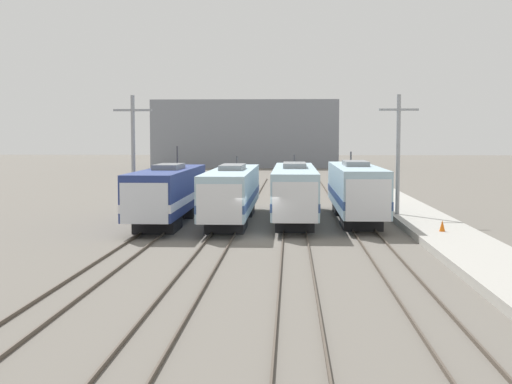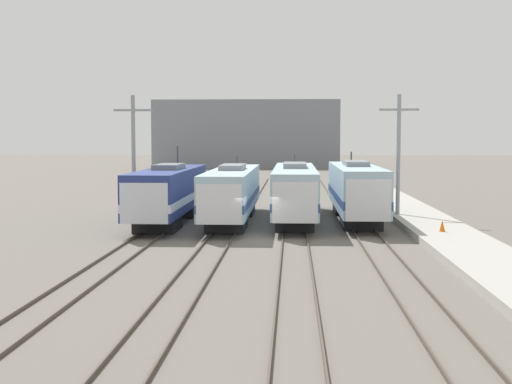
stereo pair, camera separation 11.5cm
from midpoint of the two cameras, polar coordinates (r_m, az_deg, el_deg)
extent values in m
plane|color=#666059|center=(42.15, 0.22, -3.77)|extent=(400.00, 400.00, 0.00)
cube|color=#4C4238|center=(43.10, -9.54, -3.54)|extent=(0.07, 120.00, 0.15)
cube|color=#4C4238|center=(42.82, -7.66, -3.57)|extent=(0.07, 120.00, 0.15)
cube|color=#4C4238|center=(42.37, -3.73, -3.63)|extent=(0.07, 120.00, 0.15)
cube|color=#4C4238|center=(42.23, -1.79, -3.65)|extent=(0.07, 120.00, 0.15)
cube|color=#4C4238|center=(42.09, 2.23, -3.68)|extent=(0.07, 120.00, 0.15)
cube|color=#4C4238|center=(42.10, 4.19, -3.68)|extent=(0.07, 120.00, 0.15)
cube|color=#4C4238|center=(42.27, 8.20, -3.68)|extent=(0.07, 120.00, 0.15)
cube|color=#4C4238|center=(42.42, 10.13, -3.68)|extent=(0.07, 120.00, 0.15)
cube|color=black|center=(46.18, -7.77, -2.49)|extent=(2.61, 3.73, 0.95)
cube|color=black|center=(54.47, -6.12, -1.43)|extent=(2.61, 3.73, 0.95)
cube|color=navy|center=(50.14, -6.89, 0.22)|extent=(3.07, 16.94, 2.83)
cube|color=silver|center=(50.19, -6.89, -0.42)|extent=(3.11, 16.98, 0.51)
cube|color=silver|center=(42.69, -8.64, -0.80)|extent=(2.82, 1.88, 2.40)
cube|color=black|center=(41.80, -8.89, -0.19)|extent=(2.40, 0.08, 0.67)
cube|color=slate|center=(50.05, -6.91, 2.04)|extent=(1.69, 4.24, 0.35)
cylinder|color=#38383D|center=(53.71, -6.24, 2.85)|extent=(0.12, 0.12, 1.56)
cube|color=#232326|center=(45.97, -2.29, -2.49)|extent=(2.46, 4.13, 0.95)
cube|color=#232326|center=(55.28, -1.40, -1.32)|extent=(2.46, 4.13, 0.95)
cube|color=#9EBCCC|center=(50.45, -1.81, 0.25)|extent=(2.89, 18.79, 2.77)
cube|color=navy|center=(50.49, -1.81, -0.38)|extent=(2.93, 18.83, 0.50)
cube|color=silver|center=(42.26, -2.74, -0.84)|extent=(2.66, 2.45, 2.35)
cube|color=black|center=(41.08, -2.90, -0.27)|extent=(2.26, 0.08, 0.66)
cube|color=gray|center=(50.36, -1.81, 2.02)|extent=(1.59, 4.70, 0.35)
cylinder|color=#38383D|center=(54.47, -1.45, 2.45)|extent=(0.12, 0.12, 0.84)
cube|color=#232326|center=(46.79, 3.18, -2.37)|extent=(2.49, 4.26, 0.95)
cube|color=#232326|center=(56.42, 3.15, -1.21)|extent=(2.49, 4.26, 0.95)
cube|color=#9EBCCC|center=(51.43, 3.17, 0.37)|extent=(2.93, 19.38, 2.86)
cube|color=navy|center=(51.47, 3.17, -0.26)|extent=(2.97, 19.42, 0.52)
cube|color=silver|center=(42.87, 3.21, -0.72)|extent=(2.69, 2.36, 2.43)
cube|color=black|center=(41.73, 3.22, -0.12)|extent=(2.29, 0.08, 0.68)
cube|color=gray|center=(51.34, 3.18, 2.16)|extent=(1.61, 4.84, 0.35)
cylinder|color=#38383D|center=(55.59, 3.17, 2.58)|extent=(0.12, 0.12, 0.83)
cube|color=#232326|center=(47.71, 8.46, -2.28)|extent=(2.52, 3.91, 0.95)
cube|color=#232326|center=(56.52, 7.60, -1.23)|extent=(2.52, 3.91, 0.95)
cube|color=#9EBCCC|center=(51.94, 8.02, 0.45)|extent=(2.97, 17.78, 2.99)
cube|color=navy|center=(51.98, 8.01, -0.21)|extent=(3.01, 17.82, 0.54)
cube|color=silver|center=(44.24, 8.90, -0.54)|extent=(2.73, 2.43, 2.54)
cube|color=black|center=(43.07, 9.06, 0.07)|extent=(2.32, 0.08, 0.71)
cube|color=gray|center=(51.85, 8.04, 2.29)|extent=(1.63, 4.45, 0.35)
cylinder|color=#38383D|center=(55.74, 7.69, 2.74)|extent=(0.12, 0.12, 0.94)
cylinder|color=gray|center=(53.12, -9.71, 2.76)|extent=(0.29, 0.29, 9.05)
cube|color=gray|center=(53.14, -9.76, 6.47)|extent=(2.84, 0.16, 0.16)
cylinder|color=gray|center=(52.39, 11.38, 2.72)|extent=(0.29, 0.29, 9.05)
cube|color=gray|center=(52.41, 11.44, 6.48)|extent=(2.84, 0.16, 0.16)
cube|color=#A8A59E|center=(43.06, 15.26, -3.46)|extent=(4.00, 120.00, 0.43)
cone|color=orange|center=(43.53, 14.75, -2.64)|extent=(0.36, 0.36, 0.66)
cube|color=gray|center=(144.33, -0.68, 4.66)|extent=(36.58, 13.04, 13.29)
camera|label=1|loc=(0.06, -89.93, 0.01)|focal=50.00mm
camera|label=2|loc=(0.06, 90.07, -0.01)|focal=50.00mm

